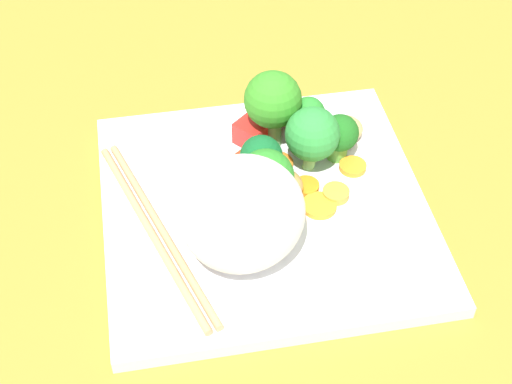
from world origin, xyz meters
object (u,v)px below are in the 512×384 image
(square_plate, at_px, (265,208))
(carrot_slice_3, at_px, (319,206))
(rice_mound, at_px, (242,213))
(broccoli_floret_5, at_px, (273,101))
(chopstick_pair, at_px, (156,230))

(square_plate, xyz_separation_m, carrot_slice_3, (-0.01, -0.05, 0.01))
(rice_mound, xyz_separation_m, carrot_slice_3, (0.04, -0.07, -0.04))
(rice_mound, bearing_deg, square_plate, -25.95)
(broccoli_floret_5, bearing_deg, chopstick_pair, 131.72)
(carrot_slice_3, height_order, chopstick_pair, chopstick_pair)
(rice_mound, height_order, carrot_slice_3, rice_mound)
(chopstick_pair, bearing_deg, square_plate, 83.42)
(rice_mound, xyz_separation_m, chopstick_pair, (0.03, 0.07, -0.04))
(broccoli_floret_5, bearing_deg, rice_mound, 161.62)
(carrot_slice_3, bearing_deg, broccoli_floret_5, 17.77)
(rice_mound, height_order, broccoli_floret_5, rice_mound)
(rice_mound, relative_size, chopstick_pair, 0.47)
(square_plate, distance_m, chopstick_pair, 0.10)
(rice_mound, bearing_deg, carrot_slice_3, -60.88)
(square_plate, height_order, rice_mound, rice_mound)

